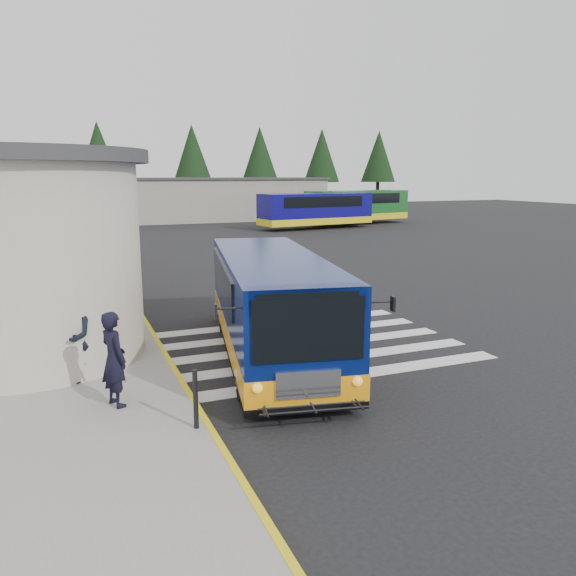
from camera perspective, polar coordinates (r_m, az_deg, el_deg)
name	(u,v)px	position (r m, az deg, el deg)	size (l,w,h in m)	color
ground	(309,336)	(15.62, 2.14, -4.90)	(140.00, 140.00, 0.00)	black
curb_strip	(140,314)	(18.31, -14.79, -2.58)	(0.12, 34.00, 0.16)	yellow
crosswalk	(304,346)	(14.73, 1.63, -5.89)	(8.00, 5.35, 0.01)	silver
depot_building	(192,199)	(57.04, -9.78, 8.90)	(26.40, 8.40, 4.20)	gray
tree_line	(177,154)	(64.93, -11.22, 13.24)	(58.40, 4.40, 10.00)	black
transit_bus	(272,309)	(13.68, -1.65, -2.11)	(4.26, 9.04, 2.48)	#071554
pedestrian_a	(114,359)	(10.90, -17.27, -6.89)	(0.66, 0.43, 1.80)	black
pedestrian_b	(74,337)	(12.44, -20.91, -4.67)	(0.92, 0.72, 1.89)	black
bollard	(196,399)	(9.75, -9.37, -11.08)	(0.09, 0.09, 1.04)	black
far_bus_a	(316,209)	(47.58, 2.82, 8.04)	(10.08, 4.03, 2.53)	#0C0865
far_bus_b	(357,205)	(52.63, 7.05, 8.34)	(10.51, 4.80, 2.62)	#16541E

